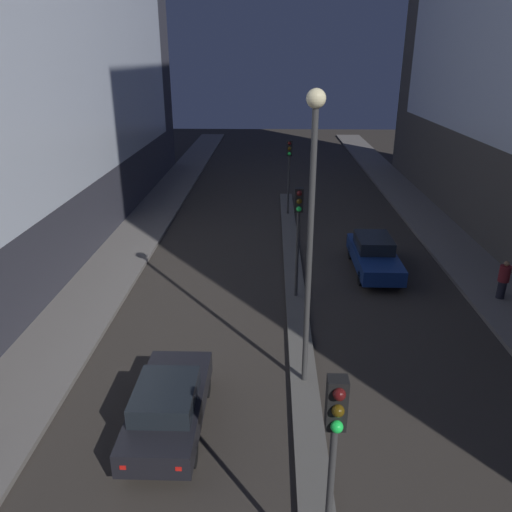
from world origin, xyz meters
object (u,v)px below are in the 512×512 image
Objects in this scene: traffic_light_mid at (298,218)px; street_lamp at (312,205)px; car_left_lane at (168,405)px; traffic_light_near at (334,441)px; pedestrian_on_right_sidewalk at (504,279)px; traffic_light_far at (289,160)px; car_right_lane at (374,255)px.

traffic_light_mid is 5.96m from street_lamp.
street_lamp is 6.32m from car_left_lane.
pedestrian_on_right_sidewalk is at bearing 55.42° from traffic_light_near.
street_lamp is (0.00, -16.81, 2.13)m from traffic_light_far.
traffic_light_mid is 1.00× the size of traffic_light_far.
pedestrian_on_right_sidewalk is (8.08, 5.60, -4.54)m from street_lamp.
traffic_light_near is at bearing -90.00° from traffic_light_far.
pedestrian_on_right_sidewalk is (4.46, -2.93, 0.19)m from car_right_lane.
pedestrian_on_right_sidewalk is at bearing 0.26° from traffic_light_mid.
pedestrian_on_right_sidewalk is at bearing 34.71° from street_lamp.
traffic_light_far is 19.38m from car_left_lane.
street_lamp is at bearing -112.99° from car_right_lane.
street_lamp is (0.00, -5.56, 2.13)m from traffic_light_mid.
traffic_light_mid is 2.80× the size of pedestrian_on_right_sidewalk.
traffic_light_mid and traffic_light_far have the same top height.
traffic_light_near is at bearing -48.45° from car_left_lane.
traffic_light_near reaches higher than pedestrian_on_right_sidewalk.
pedestrian_on_right_sidewalk reaches higher than car_left_lane.
traffic_light_mid is 8.82m from car_left_lane.
car_right_lane is at bearing 55.60° from car_left_lane.
traffic_light_far is at bearing 90.00° from street_lamp.
traffic_light_near is 14.44m from pedestrian_on_right_sidewalk.
car_right_lane is at bearing 146.70° from pedestrian_on_right_sidewalk.
car_left_lane is (-3.62, -2.04, -4.76)m from street_lamp.
car_right_lane is at bearing -66.40° from traffic_light_far.
traffic_light_near reaches higher than car_right_lane.
traffic_light_mid is at bearing -140.64° from car_right_lane.
car_left_lane is (-3.62, -7.60, -2.63)m from traffic_light_mid.
car_left_lane is 12.81m from car_right_lane.
street_lamp reaches higher than car_left_lane.
traffic_light_mid reaches higher than car_right_lane.
car_left_lane is (-3.62, -18.85, -2.63)m from traffic_light_far.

